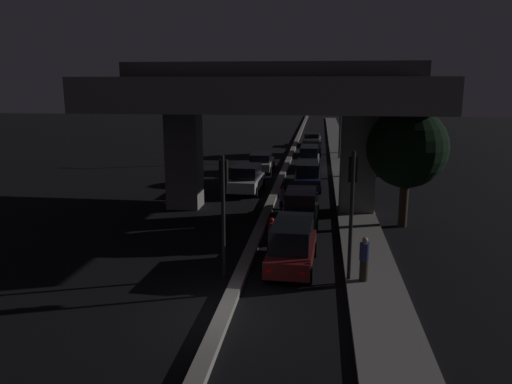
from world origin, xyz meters
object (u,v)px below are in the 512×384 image
car_black_fifth (312,148)px  car_grey_sixth (312,139)px  car_dark_blue_third (307,175)px  motorcycle_blue_filtering_mid (281,201)px  traffic_light_right_of_median (352,194)px  motorcycle_black_filtering_near (271,236)px  car_white_second_oncoming (261,162)px  street_lamp (337,105)px  car_white_fourth (309,157)px  car_white_lead_oncoming (247,178)px  car_dark_green_second (301,206)px  pedestrian_on_sidewalk (364,259)px  traffic_light_left_of_median (223,194)px  car_dark_red_lead (292,244)px

car_black_fifth → car_grey_sixth: size_ratio=0.92×
car_dark_blue_third → motorcycle_blue_filtering_mid: car_dark_blue_third is taller
traffic_light_right_of_median → motorcycle_black_filtering_near: bearing=133.8°
car_dark_blue_third → car_white_second_oncoming: (-4.03, 6.39, -0.16)m
car_grey_sixth → car_dark_blue_third: bearing=-177.3°
street_lamp → car_white_fourth: (-2.44, -5.64, -4.20)m
car_grey_sixth → car_white_lead_oncoming: bearing=174.0°
car_dark_green_second → car_white_lead_oncoming: car_white_lead_oncoming is taller
car_white_lead_oncoming → motorcycle_blue_filtering_mid: bearing=31.2°
car_black_fifth → motorcycle_black_filtering_near: car_black_fifth is taller
traffic_light_right_of_median → car_white_fourth: bearing=94.7°
car_black_fifth → motorcycle_black_filtering_near: (-1.24, -29.88, -0.16)m
car_dark_green_second → street_lamp: bearing=-5.5°
car_white_second_oncoming → pedestrian_on_sidewalk: size_ratio=2.82×
car_dark_blue_third → car_white_lead_oncoming: 4.37m
street_lamp → car_white_lead_oncoming: street_lamp is taller
traffic_light_left_of_median → car_grey_sixth: 41.70m
car_dark_red_lead → motorcycle_black_filtering_near: 2.44m
street_lamp → car_grey_sixth: street_lamp is taller
street_lamp → car_white_fourth: bearing=-113.4°
motorcycle_blue_filtering_mid → pedestrian_on_sidewalk: bearing=-162.9°
street_lamp → car_white_lead_oncoming: bearing=-112.3°
traffic_light_left_of_median → car_dark_green_second: traffic_light_left_of_median is taller
car_white_fourth → car_dark_green_second: bearing=-179.6°
traffic_light_right_of_median → car_dark_green_second: size_ratio=1.11×
car_dark_green_second → motorcycle_black_filtering_near: (-1.13, -4.33, -0.31)m
car_dark_green_second → car_grey_sixth: car_dark_green_second is taller
traffic_light_left_of_median → car_black_fifth: size_ratio=1.09×
street_lamp → car_white_second_oncoming: bearing=-129.8°
traffic_light_right_of_median → car_white_second_oncoming: bearing=104.7°
traffic_light_right_of_median → car_white_second_oncoming: traffic_light_right_of_median is taller
car_dark_green_second → car_dark_blue_third: size_ratio=0.93×
car_black_fifth → car_white_lead_oncoming: (-4.05, -18.25, 0.17)m
pedestrian_on_sidewalk → traffic_light_right_of_median: bearing=160.0°
motorcycle_blue_filtering_mid → car_dark_green_second: bearing=-156.3°
car_dark_red_lead → car_dark_blue_third: 15.43m
traffic_light_left_of_median → car_white_lead_oncoming: bearing=95.0°
traffic_light_right_of_median → car_dark_green_second: traffic_light_right_of_median is taller
car_white_second_oncoming → car_dark_red_lead: bearing=9.4°
traffic_light_left_of_median → traffic_light_right_of_median: 4.73m
traffic_light_right_of_median → car_white_second_oncoming: 23.94m
car_dark_green_second → car_grey_sixth: size_ratio=0.96×
traffic_light_right_of_median → car_dark_blue_third: size_ratio=1.03×
street_lamp → car_white_second_oncoming: street_lamp is taller
car_white_fourth → pedestrian_on_sidewalk: size_ratio=2.80×
car_dark_green_second → pedestrian_on_sidewalk: (2.65, -7.90, 0.05)m
car_white_lead_oncoming → motorcycle_black_filtering_near: size_ratio=2.67×
car_white_fourth → car_grey_sixth: car_white_fourth is taller
car_white_lead_oncoming → car_dark_green_second: bearing=30.7°
car_grey_sixth → motorcycle_black_filtering_near: (-1.15, -38.16, -0.14)m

